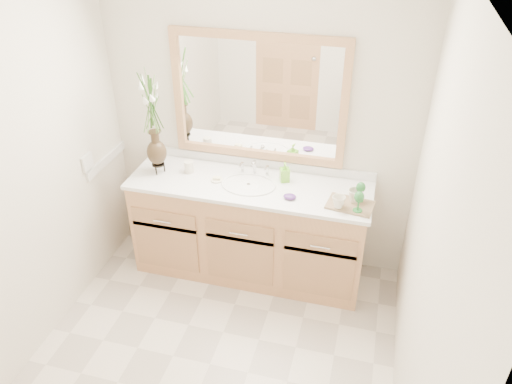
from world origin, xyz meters
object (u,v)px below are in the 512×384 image
(tumbler, at_px, (189,167))
(soap_bottle, at_px, (285,173))
(tray, at_px, (350,205))
(flower_vase, at_px, (152,113))

(tumbler, bearing_deg, soap_bottle, 4.63)
(tumbler, xyz_separation_m, tray, (1.26, -0.16, -0.04))
(flower_vase, height_order, tray, flower_vase)
(soap_bottle, xyz_separation_m, tray, (0.52, -0.22, -0.06))
(flower_vase, distance_m, tray, 1.57)
(soap_bottle, bearing_deg, tray, -45.80)
(flower_vase, relative_size, tray, 2.30)
(flower_vase, xyz_separation_m, tumbler, (0.23, 0.06, -0.45))
(soap_bottle, distance_m, tray, 0.56)
(tumbler, distance_m, tray, 1.27)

